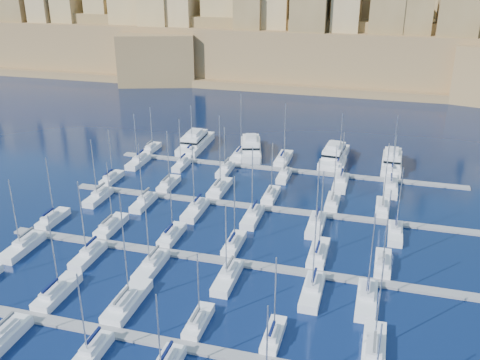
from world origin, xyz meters
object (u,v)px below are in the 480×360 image
(sailboat_4, at_px, (273,336))
(motor_yacht_a, at_px, (195,142))
(motor_yacht_c, at_px, (334,155))
(motor_yacht_d, at_px, (392,161))
(motor_yacht_b, at_px, (251,147))
(sailboat_2, at_px, (127,302))

(sailboat_4, relative_size, motor_yacht_a, 0.71)
(motor_yacht_c, height_order, motor_yacht_d, same)
(motor_yacht_b, height_order, motor_yacht_c, same)
(motor_yacht_d, bearing_deg, motor_yacht_b, 178.61)
(motor_yacht_b, xyz_separation_m, motor_yacht_c, (21.60, -0.10, 0.00))
(sailboat_4, bearing_deg, motor_yacht_c, 89.88)
(motor_yacht_c, xyz_separation_m, motor_yacht_d, (14.05, -0.76, 0.00))
(sailboat_4, bearing_deg, motor_yacht_d, 78.56)
(sailboat_2, relative_size, motor_yacht_d, 1.20)
(sailboat_4, bearing_deg, sailboat_2, 175.70)
(motor_yacht_b, bearing_deg, motor_yacht_d, -1.39)
(sailboat_4, distance_m, motor_yacht_c, 70.94)
(motor_yacht_d, bearing_deg, motor_yacht_a, 178.57)
(motor_yacht_a, relative_size, motor_yacht_c, 1.05)
(sailboat_4, xyz_separation_m, motor_yacht_d, (14.20, 70.17, 1.00))
(motor_yacht_b, height_order, motor_yacht_d, same)
(motor_yacht_b, relative_size, motor_yacht_c, 1.03)
(motor_yacht_b, distance_m, motor_yacht_d, 35.66)
(sailboat_2, bearing_deg, motor_yacht_c, 72.09)
(sailboat_2, distance_m, motor_yacht_b, 69.38)
(sailboat_4, height_order, motor_yacht_b, sailboat_4)
(motor_yacht_a, xyz_separation_m, motor_yacht_b, (15.58, -0.41, -0.00))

